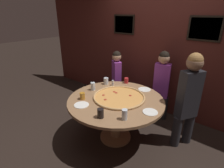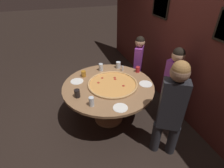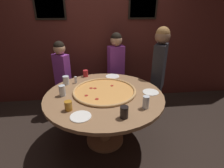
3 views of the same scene
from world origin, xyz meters
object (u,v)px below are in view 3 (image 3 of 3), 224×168
(condiment_shaker, at_px, (76,80))
(drink_cup_near_left, at_px, (68,106))
(diner_side_left, at_px, (116,66))
(drink_cup_far_left, at_px, (124,112))
(giant_pizza, at_px, (104,91))
(white_plate_left_side, at_px, (81,116))
(white_plate_far_back, at_px, (112,76))
(drink_cup_beside_pizza, at_px, (146,102))
(drink_cup_centre_back, at_px, (86,73))
(diner_side_right, at_px, (62,74))
(diner_far_right, at_px, (159,69))
(drink_cup_by_shaker, at_px, (62,91))
(dining_table, at_px, (104,104))
(drink_cup_front_edge, at_px, (66,80))
(white_plate_beside_cup, at_px, (151,92))

(condiment_shaker, bearing_deg, drink_cup_near_left, -91.79)
(condiment_shaker, relative_size, diner_side_left, 0.07)
(drink_cup_near_left, relative_size, drink_cup_far_left, 0.85)
(giant_pizza, distance_m, white_plate_left_side, 0.61)
(white_plate_far_back, bearing_deg, drink_cup_near_left, -122.20)
(giant_pizza, relative_size, white_plate_left_side, 3.81)
(drink_cup_near_left, relative_size, drink_cup_beside_pizza, 0.75)
(drink_cup_near_left, xyz_separation_m, drink_cup_centre_back, (0.16, 0.98, -0.00))
(diner_side_right, xyz_separation_m, diner_far_right, (1.56, -0.30, 0.13))
(drink_cup_far_left, relative_size, white_plate_left_side, 0.58)
(drink_cup_beside_pizza, relative_size, diner_side_right, 0.11)
(drink_cup_by_shaker, xyz_separation_m, white_plate_left_side, (0.24, -0.49, -0.06))
(dining_table, relative_size, drink_cup_near_left, 14.14)
(drink_cup_by_shaker, bearing_deg, drink_cup_front_edge, 89.78)
(white_plate_left_side, xyz_separation_m, diner_side_right, (-0.37, 1.33, -0.02))
(white_plate_left_side, bearing_deg, dining_table, 60.02)
(drink_cup_far_left, bearing_deg, drink_cup_by_shaker, 140.82)
(drink_cup_beside_pizza, bearing_deg, diner_side_left, 95.52)
(drink_cup_near_left, xyz_separation_m, drink_cup_beside_pizza, (0.83, -0.05, 0.02))
(drink_cup_by_shaker, height_order, diner_side_right, diner_side_right)
(giant_pizza, bearing_deg, diner_side_left, 73.70)
(drink_cup_front_edge, distance_m, white_plate_left_side, 0.87)
(drink_cup_beside_pizza, relative_size, diner_far_right, 0.09)
(drink_cup_far_left, xyz_separation_m, drink_cup_centre_back, (-0.41, 1.18, -0.01))
(drink_cup_near_left, relative_size, condiment_shaker, 1.10)
(drink_cup_front_edge, height_order, drink_cup_by_shaker, drink_cup_by_shaker)
(drink_cup_by_shaker, height_order, drink_cup_beside_pizza, drink_cup_beside_pizza)
(drink_cup_near_left, relative_size, diner_far_right, 0.07)
(dining_table, relative_size, drink_cup_far_left, 12.04)
(drink_cup_front_edge, bearing_deg, white_plate_left_side, -73.78)
(drink_cup_by_shaker, height_order, drink_cup_centre_back, drink_cup_by_shaker)
(white_plate_left_side, distance_m, diner_far_right, 1.58)
(diner_far_right, bearing_deg, condiment_shaker, -51.51)
(white_plate_left_side, bearing_deg, drink_cup_far_left, -8.00)
(diner_side_left, bearing_deg, drink_cup_near_left, 47.25)
(dining_table, distance_m, drink_cup_by_shaker, 0.56)
(condiment_shaker, bearing_deg, giant_pizza, -40.23)
(drink_cup_front_edge, xyz_separation_m, drink_cup_by_shaker, (-0.00, -0.35, 0.01))
(drink_cup_front_edge, relative_size, drink_cup_centre_back, 1.20)
(drink_cup_near_left, distance_m, diner_far_right, 1.59)
(white_plate_beside_cup, bearing_deg, drink_cup_near_left, -162.93)
(white_plate_left_side, distance_m, white_plate_far_back, 1.16)
(white_plate_beside_cup, distance_m, white_plate_left_side, 0.99)
(diner_side_right, relative_size, diner_side_left, 0.93)
(drink_cup_by_shaker, distance_m, drink_cup_centre_back, 0.68)
(giant_pizza, distance_m, drink_cup_far_left, 0.63)
(diner_side_left, bearing_deg, white_plate_far_back, 59.67)
(white_plate_beside_cup, bearing_deg, drink_cup_by_shaker, 177.98)
(drink_cup_near_left, distance_m, diner_side_left, 1.53)
(drink_cup_by_shaker, bearing_deg, drink_cup_near_left, -72.29)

